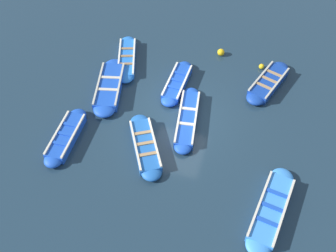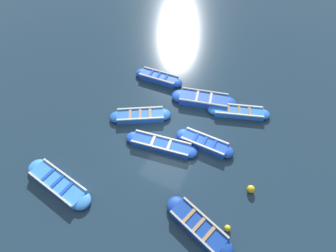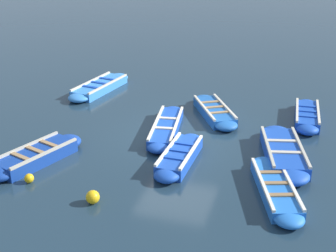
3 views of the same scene
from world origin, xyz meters
The scene contains 11 objects.
ground_plane centered at (0.00, 0.00, 0.00)m, with size 120.00×120.00×0.00m, color #1C303F.
boat_drifting centered at (2.77, 3.41, 0.15)m, with size 3.49×1.76×0.36m.
boat_mid_row centered at (-0.15, -0.43, 0.16)m, with size 3.81×1.26×0.37m.
boat_bow_out centered at (0.67, 3.45, 0.19)m, with size 3.87×1.80×0.44m.
boat_far_corner centered at (-2.04, 0.80, 0.17)m, with size 3.32×2.36×0.39m.
boat_stern_in centered at (-3.40, -4.35, 0.17)m, with size 3.87×1.44×0.39m.
boat_centre centered at (-2.54, 4.02, 0.18)m, with size 3.15×0.90×0.42m.
boat_outer_left centered at (1.79, 0.58, 0.18)m, with size 3.08×0.83×0.42m.
boat_outer_right centered at (3.03, -3.40, 0.19)m, with size 3.38×1.85×0.44m.
buoy_orange_near centered at (4.55, -0.87, 0.17)m, with size 0.35×0.35×0.35m, color #EAB214.
buoy_yellow_far centered at (4.13, -2.95, 0.13)m, with size 0.26×0.26×0.26m, color #EAB214.
Camera 2 is at (3.41, -7.07, 11.05)m, focal length 28.00 mm.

